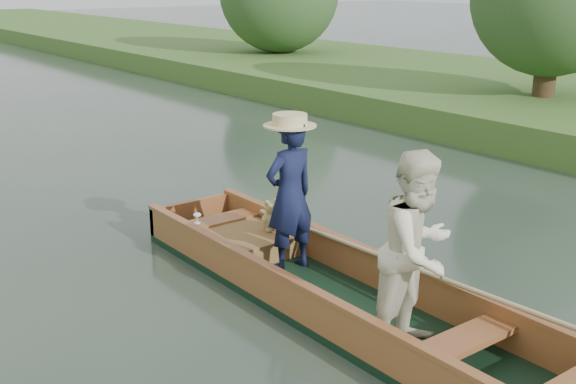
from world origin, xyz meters
TOP-DOWN VIEW (x-y plane):
  - ground at (0.00, 0.00)m, footprint 120.00×120.00m
  - punt at (0.01, -0.18)m, footprint 1.12×5.00m

SIDE VIEW (x-z plane):
  - ground at x=0.00m, z-range 0.00..0.00m
  - punt at x=0.01m, z-range -0.30..1.41m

